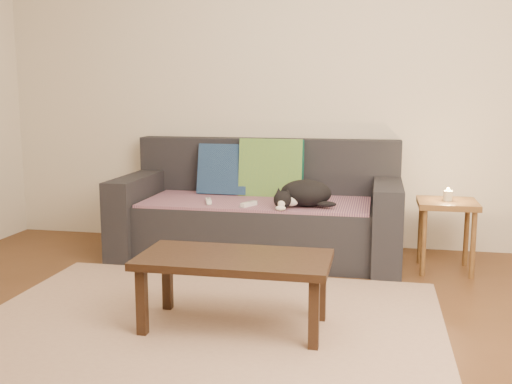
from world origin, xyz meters
TOP-DOWN VIEW (x-y plane):
  - ground at (0.00, 0.00)m, footprint 4.50×4.50m
  - back_wall at (0.00, 2.00)m, footprint 4.50×0.04m
  - sofa at (0.00, 1.57)m, footprint 2.10×0.94m
  - throw_blanket at (0.00, 1.48)m, footprint 1.66×0.74m
  - cushion_navy at (-0.32, 1.74)m, footprint 0.40×0.19m
  - cushion_green at (0.06, 1.74)m, footprint 0.49×0.19m
  - cat at (0.37, 1.30)m, footprint 0.44×0.36m
  - wii_remote_a at (-0.32, 1.29)m, footprint 0.09×0.15m
  - wii_remote_b at (-0.01, 1.24)m, footprint 0.10×0.15m
  - side_table at (1.35, 1.42)m, footprint 0.40×0.40m
  - candle at (1.35, 1.42)m, footprint 0.06×0.06m
  - rug at (0.00, 0.15)m, footprint 2.50×1.80m
  - coffee_table at (0.16, 0.10)m, footprint 0.99×0.50m

SIDE VIEW (x-z plane):
  - ground at x=0.00m, z-range 0.00..0.00m
  - rug at x=0.00m, z-range 0.00..0.01m
  - sofa at x=0.00m, z-range -0.13..0.74m
  - coffee_table at x=0.16m, z-range 0.15..0.54m
  - side_table at x=1.35m, z-range 0.16..0.66m
  - throw_blanket at x=0.00m, z-range 0.42..0.44m
  - wii_remote_a at x=-0.32m, z-range 0.44..0.47m
  - wii_remote_b at x=-0.01m, z-range 0.44..0.47m
  - cat at x=0.37m, z-range 0.44..0.63m
  - candle at x=1.35m, z-range 0.49..0.58m
  - cushion_navy at x=-0.32m, z-range 0.43..0.83m
  - cushion_green at x=0.06m, z-range 0.38..0.88m
  - back_wall at x=0.00m, z-range 0.00..2.60m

